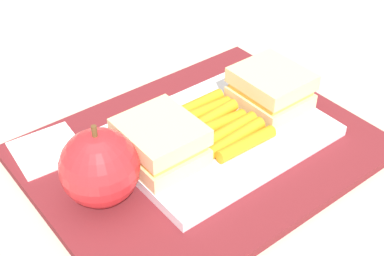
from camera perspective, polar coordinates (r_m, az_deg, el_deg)
The scene contains 8 objects.
ground_plane at distance 0.59m, azimuth 0.96°, elevation -2.76°, with size 2.40×2.40×0.00m, color #B7AD99.
lunchbag_mat at distance 0.58m, azimuth 0.97°, elevation -2.39°, with size 0.36×0.28×0.01m, color maroon.
food_tray at distance 0.59m, azimuth 2.87°, elevation -0.60°, with size 0.23×0.17×0.01m, color white.
sandwich_half_left at distance 0.62m, azimuth 8.48°, elevation 4.25°, with size 0.07×0.08×0.04m.
sandwich_half_right at distance 0.53m, azimuth -3.42°, elevation -1.50°, with size 0.07×0.08×0.04m.
carrot_sticks_bundle at distance 0.58m, azimuth 2.91°, elevation 0.38°, with size 0.08×0.10×0.02m.
apple at distance 0.51m, azimuth -9.99°, elevation -4.15°, with size 0.08×0.08×0.09m.
paper_napkin at distance 0.59m, azimuth -15.29°, elevation -2.28°, with size 0.07×0.07×0.00m, color white.
Camera 1 is at (0.28, 0.34, 0.38)m, focal length 49.50 mm.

